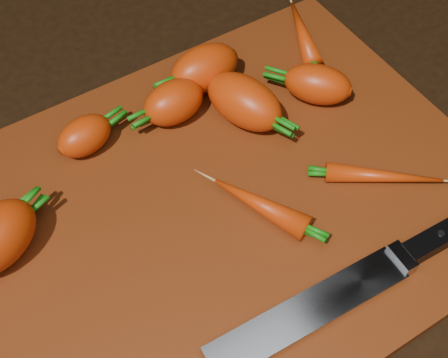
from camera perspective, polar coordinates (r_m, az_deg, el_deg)
ground at (r=0.61m, az=0.50°, el=-2.57°), size 2.00×2.00×0.01m
cutting_board at (r=0.60m, az=0.51°, el=-1.99°), size 0.50×0.40×0.01m
carrot_1 at (r=0.65m, az=-4.64°, el=7.01°), size 0.07×0.05×0.05m
carrot_2 at (r=0.64m, az=1.87°, el=7.09°), size 0.08×0.10×0.05m
carrot_3 at (r=0.68m, az=-1.80°, el=10.08°), size 0.08×0.05×0.05m
carrot_4 at (r=0.63m, az=-12.63°, el=3.88°), size 0.06×0.05×0.04m
carrot_5 at (r=0.67m, az=8.55°, el=8.57°), size 0.08×0.08×0.04m
carrot_6 at (r=0.75m, az=7.16°, el=13.17°), size 0.06×0.11×0.02m
carrot_7 at (r=0.62m, az=14.45°, el=0.24°), size 0.10×0.08×0.02m
carrot_8 at (r=0.58m, az=3.30°, el=-2.34°), size 0.06×0.10×0.03m
knife at (r=0.54m, az=9.36°, el=-10.93°), size 0.31×0.04×0.02m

